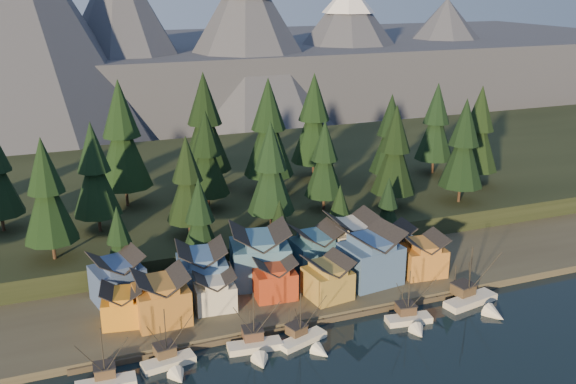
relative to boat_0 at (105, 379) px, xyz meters
name	(u,v)px	position (x,y,z in m)	size (l,w,h in m)	color
ground	(338,373)	(34.70, -8.34, -2.13)	(500.00, 500.00, 0.00)	black
shore_strip	(258,268)	(34.70, 31.66, -1.38)	(400.00, 50.00, 1.50)	#3C372B
hillside	(201,189)	(34.70, 81.66, 0.87)	(420.00, 100.00, 6.00)	black
dock	(299,321)	(34.70, 8.16, -1.63)	(80.00, 4.00, 1.00)	#463E32
mountain_ridge	(121,59)	(30.51, 205.25, 23.92)	(560.00, 190.00, 90.00)	#474C5B
boat_0	(105,379)	(0.00, 0.00, 0.00)	(9.38, 10.15, 11.08)	silver
boat_1	(170,356)	(10.22, 2.54, 0.04)	(9.06, 9.63, 10.99)	silver
boat_2	(256,341)	(24.44, 1.96, 0.09)	(9.60, 10.28, 11.43)	silver
boat_3	(307,335)	(33.13, 1.02, -0.22)	(9.54, 9.94, 10.27)	white
boat_5	(411,314)	(53.23, 0.47, 0.10)	(8.81, 9.39, 11.09)	silver
boat_6	(476,295)	(68.32, 1.88, 0.26)	(11.88, 12.58, 12.83)	silver
house_front_0	(123,303)	(5.03, 17.20, 3.13)	(8.20, 7.88, 7.16)	#C5791B
house_front_1	(161,296)	(11.52, 15.39, 4.27)	(9.32, 8.97, 9.32)	#A26A29
house_front_2	(214,289)	(21.41, 16.93, 3.12)	(7.90, 7.95, 7.15)	beige
house_front_3	(274,276)	(33.18, 17.09, 3.46)	(8.24, 7.91, 7.80)	#993117
house_front_4	(328,277)	(42.55, 13.25, 3.50)	(8.70, 9.22, 7.86)	olive
house_front_5	(371,254)	(53.12, 15.99, 5.25)	(11.77, 10.93, 11.19)	#3B5A8C
house_front_6	(422,254)	(64.79, 15.44, 3.78)	(9.15, 8.74, 8.40)	#B4732E
house_back_0	(117,276)	(5.24, 25.88, 4.40)	(10.43, 10.16, 9.59)	#344A7C
house_back_1	(202,269)	(20.60, 22.78, 4.69)	(10.07, 10.17, 10.15)	#3E6093
house_back_2	(260,253)	(32.58, 23.65, 5.58)	(12.79, 12.05, 11.82)	#396588
house_back_3	(316,247)	(45.13, 24.89, 4.41)	(9.82, 8.83, 9.61)	#34607C
house_back_4	(352,237)	(53.88, 25.77, 5.01)	(10.09, 9.71, 10.74)	beige
house_back_5	(393,242)	(62.49, 23.11, 3.71)	(7.78, 7.87, 8.28)	silver
tree_hill_2	(47,194)	(-5.30, 39.66, 17.57)	(10.76, 10.76, 25.06)	#332319
tree_hill_3	(95,173)	(4.70, 51.66, 17.43)	(10.65, 10.65, 24.82)	#332319
tree_hill_4	(122,138)	(12.70, 66.66, 20.95)	(13.41, 13.41, 31.24)	#332319
tree_hill_5	(188,182)	(22.70, 41.66, 16.14)	(9.64, 9.64, 22.45)	#332319
tree_hill_6	(207,156)	(30.70, 56.66, 17.30)	(10.55, 10.55, 24.57)	#332319
tree_hill_7	(271,171)	(40.70, 39.66, 17.30)	(10.55, 10.55, 24.58)	#332319
tree_hill_8	(269,131)	(48.70, 63.66, 20.33)	(12.92, 12.92, 30.10)	#332319
tree_hill_9	(324,161)	(56.70, 46.66, 15.95)	(9.49, 9.49, 22.11)	#332319
tree_hill_10	(314,122)	(64.70, 71.66, 19.94)	(12.62, 12.62, 29.39)	#332319
tree_hill_11	(395,153)	(72.70, 41.66, 17.83)	(10.96, 10.96, 25.53)	#332319
tree_hill_12	(390,136)	(80.70, 57.66, 17.54)	(10.73, 10.73, 25.01)	#332319
tree_hill_13	(463,146)	(90.70, 39.66, 18.19)	(11.25, 11.25, 26.20)	#332319
tree_hill_14	(436,124)	(98.70, 63.66, 18.10)	(11.18, 11.18, 26.03)	#332319
tree_hill_15	(205,126)	(34.70, 73.66, 20.78)	(13.27, 13.27, 30.92)	#332319
tree_hill_17	(479,132)	(102.70, 49.66, 18.69)	(11.64, 11.64, 27.11)	#332319
tree_shore_0	(119,243)	(6.70, 31.66, 8.55)	(7.21, 7.21, 16.80)	#332319
tree_shore_1	(200,222)	(22.70, 31.66, 10.66)	(8.87, 8.87, 20.66)	#332319
tree_shore_2	(280,228)	(39.70, 31.66, 6.98)	(5.98, 5.98, 13.94)	#332319
tree_shore_3	(339,215)	(53.70, 31.66, 7.93)	(6.73, 6.73, 15.68)	#332319
tree_shore_4	(388,208)	(65.70, 31.66, 8.09)	(6.86, 6.86, 15.98)	#332319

